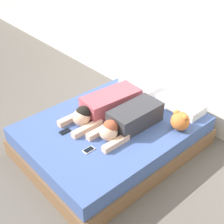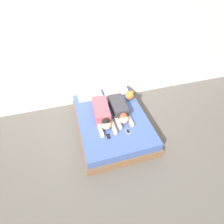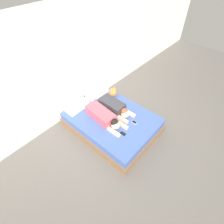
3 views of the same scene
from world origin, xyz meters
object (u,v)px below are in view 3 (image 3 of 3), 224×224
Objects in this scene: plush_toy at (113,92)px; cell_phone_right at (134,122)px; person_left at (104,117)px; cell_phone_left at (123,134)px; pillow_head_right at (97,93)px; pillow_head_left at (78,106)px; person_right at (115,107)px; bed at (112,122)px.

cell_phone_right is at bearing -111.57° from plush_toy.
person_left is 0.57m from cell_phone_left.
pillow_head_right is at bearing 67.27° from cell_phone_left.
person_left is (-0.54, -0.76, 0.06)m from pillow_head_right.
cell_phone_left is at bearing -112.73° from pillow_head_right.
person_left is (0.13, -0.76, 0.06)m from pillow_head_left.
pillow_head_left is at bearing 180.00° from pillow_head_right.
pillow_head_right is at bearing 79.65° from person_right.
person_right is at bearing -54.66° from pillow_head_left.
person_right is 0.58m from cell_phone_right.
person_left is at bearing 125.97° from cell_phone_right.
bed is 0.92m from pillow_head_right.
person_left is 8.45× the size of cell_phone_left.
cell_phone_right is (0.00, -0.57, -0.11)m from person_right.
cell_phone_right is at bearing -95.92° from pillow_head_right.
person_right reaches higher than cell_phone_left.
cell_phone_left is 0.55× the size of plush_toy.
plush_toy reaches higher than bed.
person_left reaches higher than bed.
cell_phone_left is 1.29m from plush_toy.
cell_phone_left is 0.42m from cell_phone_right.
person_left is at bearing 88.06° from cell_phone_left.
person_right is at bearing 53.97° from cell_phone_left.
pillow_head_right reaches higher than bed.
plush_toy is at bearing 68.43° from cell_phone_right.
plush_toy reaches higher than cell_phone_left.
bed is at bearing -67.79° from pillow_head_left.
pillow_head_right is 0.94m from person_left.
person_left is at bearing -178.02° from person_right.
bed is 0.37m from person_left.
cell_phone_left is at bearing -178.59° from cell_phone_right.
person_left is at bearing -125.06° from pillow_head_right.
cell_phone_left is at bearing -126.03° from person_right.
cell_phone_left is (-0.42, -0.58, -0.11)m from person_right.
pillow_head_right is at bearing 0.00° from pillow_head_left.
pillow_head_right is 0.56× the size of person_left.
pillow_head_right is 1.32m from cell_phone_right.
pillow_head_left is (-0.33, 0.82, 0.25)m from bed.
plush_toy is (0.79, 0.43, 0.00)m from person_left.
pillow_head_right is at bearing 67.79° from bed.
cell_phone_left and cell_phone_right have the same top height.
cell_phone_left is at bearing -113.56° from bed.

